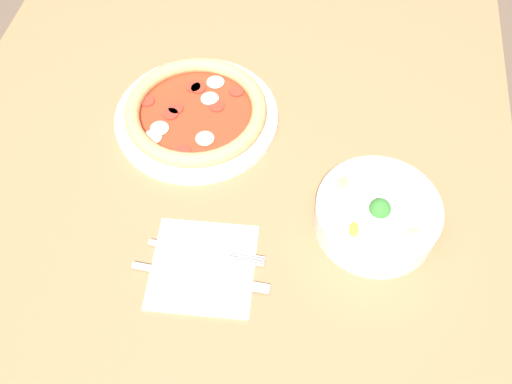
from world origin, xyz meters
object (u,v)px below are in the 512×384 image
Objects in this scene: fork at (205,252)px; knife at (194,276)px; pizza at (196,113)px; bowl at (377,214)px.

knife is at bearing -97.97° from fork.
pizza is 0.30m from knife.
fork is (0.26, 0.07, -0.01)m from pizza.
bowl is 1.06× the size of fork.
pizza reaches higher than knife.
bowl is 0.26m from fork.
fork is at bearing 82.03° from knife.
bowl reaches higher than knife.
fork is (0.09, -0.25, -0.03)m from bowl.
knife is at bearing 11.85° from pizza.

